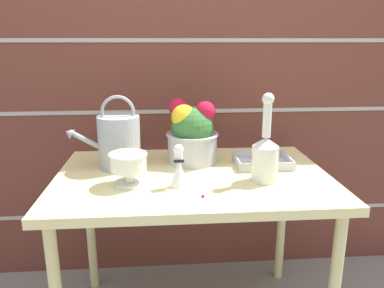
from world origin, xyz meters
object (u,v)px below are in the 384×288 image
at_px(flower_planter, 192,133).
at_px(figurine_vase, 179,170).
at_px(watering_can, 119,141).
at_px(glass_decanter, 265,154).
at_px(wire_tray, 262,163).
at_px(crystal_pedestal_bowl, 128,165).

height_order(flower_planter, figurine_vase, flower_planter).
relative_size(watering_can, flower_planter, 1.13).
height_order(glass_decanter, wire_tray, glass_decanter).
relative_size(watering_can, wire_tray, 1.35).
relative_size(crystal_pedestal_bowl, glass_decanter, 0.43).
bearing_deg(wire_tray, watering_can, 177.31).
height_order(watering_can, crystal_pedestal_bowl, watering_can).
height_order(watering_can, flower_planter, watering_can).
xyz_separation_m(watering_can, crystal_pedestal_bowl, (0.06, -0.22, -0.04)).
bearing_deg(flower_planter, figurine_vase, -103.85).
distance_m(figurine_vase, wire_tray, 0.45).
distance_m(flower_planter, wire_tray, 0.34).
height_order(flower_planter, wire_tray, flower_planter).
relative_size(glass_decanter, wire_tray, 1.45).
xyz_separation_m(watering_can, figurine_vase, (0.25, -0.25, -0.05)).
bearing_deg(watering_can, wire_tray, -2.69).
xyz_separation_m(glass_decanter, wire_tray, (0.04, 0.19, -0.10)).
distance_m(crystal_pedestal_bowl, wire_tray, 0.61).
bearing_deg(watering_can, crystal_pedestal_bowl, -74.99).
bearing_deg(flower_planter, glass_decanter, -44.75).
distance_m(glass_decanter, figurine_vase, 0.34).
xyz_separation_m(crystal_pedestal_bowl, wire_tray, (0.58, 0.19, -0.07)).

